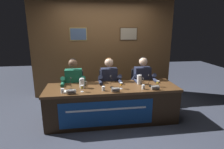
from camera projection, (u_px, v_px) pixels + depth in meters
The scene contains 24 objects.
ground_plane at pixel (112, 119), 3.84m from camera, with size 12.00×12.00×0.00m, color #383D4C.
wall_back_panelled at pixel (104, 49), 5.00m from camera, with size 3.83×0.14×2.60m.
conference_table at pixel (113, 99), 3.62m from camera, with size 2.63×0.82×0.72m.
chair_left at pixel (75, 92), 4.19m from camera, with size 0.44×0.44×0.90m.
panelist_left at pixel (74, 83), 3.92m from camera, with size 0.51×0.48×1.23m.
nameplate_left at pixel (71, 92), 3.24m from camera, with size 0.17×0.06×0.08m.
juice_glass_left at pixel (82, 87), 3.34m from camera, with size 0.06×0.06×0.12m.
water_cup_left at pixel (63, 91), 3.29m from camera, with size 0.06×0.06×0.08m.
microphone_left at pixel (71, 86), 3.47m from camera, with size 0.06×0.17×0.22m.
chair_center at pixel (108, 90), 4.29m from camera, with size 0.44×0.44×0.90m.
panelist_center at pixel (109, 81), 4.03m from camera, with size 0.51×0.48×1.23m.
nameplate_center at pixel (116, 90), 3.34m from camera, with size 0.15×0.06×0.08m.
juice_glass_center at pixel (121, 84), 3.51m from camera, with size 0.06×0.06×0.12m.
water_cup_center at pixel (103, 89), 3.41m from camera, with size 0.06×0.06×0.08m.
microphone_center at pixel (111, 84), 3.60m from camera, with size 0.06×0.17×0.22m.
chair_right at pixel (140, 89), 4.40m from camera, with size 0.44×0.44×0.90m.
panelist_right at pixel (143, 80), 4.14m from camera, with size 0.51×0.48×1.23m.
nameplate_right at pixel (155, 88), 3.46m from camera, with size 0.16×0.06×0.08m.
juice_glass_right at pixel (158, 83), 3.62m from camera, with size 0.06×0.06×0.12m.
water_cup_right at pixel (143, 87), 3.50m from camera, with size 0.06×0.06×0.08m.
microphone_right at pixel (150, 82), 3.68m from camera, with size 0.06×0.17×0.22m.
water_pitcher_left_side at pixel (82, 83), 3.56m from camera, with size 0.15×0.10×0.21m.
water_pitcher_right_side at pixel (139, 79), 3.81m from camera, with size 0.15×0.10×0.21m.
document_stack_left at pixel (70, 91), 3.38m from camera, with size 0.23×0.18×0.01m.
Camera 1 is at (-0.50, -3.44, 1.88)m, focal length 29.21 mm.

